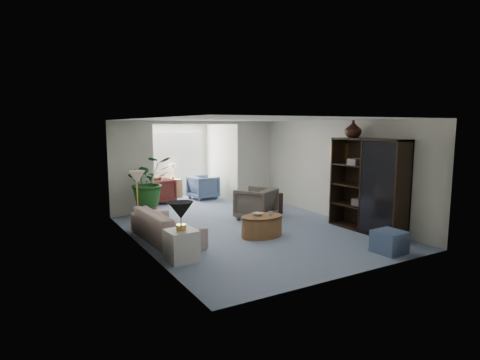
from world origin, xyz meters
TOP-DOWN VIEW (x-y plane):
  - floor at (0.00, 0.00)m, footprint 6.00×6.00m
  - sunroom_floor at (0.00, 4.10)m, footprint 2.60×2.60m
  - back_pier_left at (-1.90, 3.00)m, footprint 1.20×0.12m
  - back_pier_right at (1.90, 3.00)m, footprint 1.20×0.12m
  - back_header at (0.00, 3.00)m, footprint 2.60×0.12m
  - window_pane at (0.00, 5.18)m, footprint 2.20×0.02m
  - window_blinds at (0.00, 5.15)m, footprint 2.20×0.02m
  - framed_picture at (2.46, -0.10)m, footprint 0.04×0.50m
  - sofa at (-1.92, 0.34)m, footprint 0.94×2.17m
  - end_table at (-2.12, -1.01)m, footprint 0.53×0.53m
  - table_lamp at (-2.12, -1.01)m, footprint 0.44×0.44m
  - floor_lamp at (-2.26, 1.19)m, footprint 0.36×0.36m
  - coffee_table at (-0.05, -0.42)m, footprint 1.12×1.12m
  - coffee_bowl at (-0.10, -0.32)m, footprint 0.26×0.26m
  - coffee_cup at (0.10, -0.52)m, footprint 0.13×0.13m
  - wingback_chair at (0.67, 0.96)m, footprint 1.19×1.20m
  - side_table_dark at (1.37, 1.26)m, footprint 0.53×0.45m
  - entertainment_cabinet at (2.23, -1.23)m, footprint 0.50×1.88m
  - cabinet_urn at (2.23, -0.73)m, footprint 0.38×0.38m
  - ottoman at (1.43, -2.53)m, footprint 0.54×0.54m
  - plant_pot at (-1.62, 2.47)m, footprint 0.40×0.40m
  - house_plant at (-1.62, 2.47)m, footprint 1.15×1.00m
  - sunroom_chair_blue at (0.71, 4.21)m, footprint 0.91×0.89m
  - sunroom_chair_maroon at (-0.79, 4.21)m, footprint 0.92×0.90m
  - sunroom_table at (-0.04, 4.96)m, footprint 0.53×0.43m
  - shelf_clutter at (2.18, -1.34)m, footprint 0.30×1.11m

SIDE VIEW (x-z plane):
  - floor at x=0.00m, z-range 0.00..0.00m
  - sunroom_floor at x=0.00m, z-range 0.00..0.00m
  - plant_pot at x=-1.62m, z-range 0.00..0.32m
  - ottoman at x=1.43m, z-range 0.00..0.42m
  - coffee_table at x=-0.05m, z-range 0.00..0.45m
  - end_table at x=-2.12m, z-range 0.00..0.56m
  - side_table_dark at x=1.37m, z-range 0.00..0.56m
  - sunroom_table at x=-0.04m, z-range 0.00..0.60m
  - sofa at x=-1.92m, z-range 0.00..0.62m
  - sunroom_chair_blue at x=0.71m, z-range 0.00..0.76m
  - sunroom_chair_maroon at x=-0.79m, z-range 0.00..0.76m
  - wingback_chair at x=0.67m, z-range 0.00..0.81m
  - coffee_bowl at x=-0.10m, z-range 0.45..0.50m
  - coffee_cup at x=0.10m, z-range 0.45..0.55m
  - table_lamp at x=-2.12m, z-range 0.76..1.06m
  - house_plant at x=-1.62m, z-range 0.32..1.60m
  - entertainment_cabinet at x=2.23m, z-range 0.00..2.09m
  - shelf_clutter at x=2.18m, z-range 0.56..1.62m
  - back_pier_left at x=-1.90m, z-range 0.00..2.50m
  - back_pier_right at x=1.90m, z-range 0.00..2.50m
  - floor_lamp at x=-2.26m, z-range 1.11..1.39m
  - window_pane at x=0.00m, z-range 0.65..2.15m
  - window_blinds at x=0.00m, z-range 0.65..2.15m
  - framed_picture at x=2.46m, z-range 1.50..1.90m
  - cabinet_urn at x=2.23m, z-range 2.09..2.49m
  - back_header at x=0.00m, z-range 2.40..2.50m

